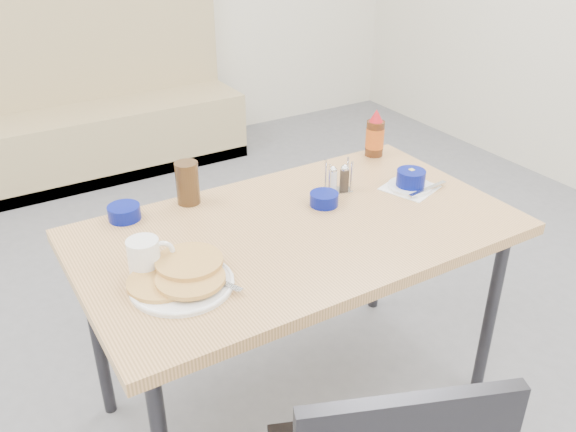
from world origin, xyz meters
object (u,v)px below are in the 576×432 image
dining_table (298,243)px  pancake_plate (181,279)px  syrup_bottle (375,136)px  coffee_mug (146,256)px  amber_tumbler (188,183)px  condiment_caddy (338,181)px  butter_bowl (324,199)px  grits_setting (411,181)px  booth_bench (96,119)px  creamer_bowl (124,213)px

dining_table → pancake_plate: size_ratio=4.89×
dining_table → syrup_bottle: size_ratio=7.26×
pancake_plate → coffee_mug: bearing=117.5°
coffee_mug → syrup_bottle: bearing=17.3°
coffee_mug → amber_tumbler: amber_tumbler is taller
condiment_caddy → amber_tumbler: bearing=173.7°
butter_bowl → condiment_caddy: condiment_caddy is taller
pancake_plate → amber_tumbler: amber_tumbler is taller
coffee_mug → amber_tumbler: (0.27, 0.34, 0.02)m
grits_setting → condiment_caddy: 0.26m
coffee_mug → syrup_bottle: syrup_bottle is taller
coffee_mug → pancake_plate: bearing=-62.5°
dining_table → coffee_mug: coffee_mug is taller
dining_table → booth_bench: bearing=90.0°
grits_setting → amber_tumbler: bearing=156.8°
creamer_bowl → butter_bowl: creamer_bowl is taller
coffee_mug → syrup_bottle: 1.13m
condiment_caddy → syrup_bottle: syrup_bottle is taller
grits_setting → butter_bowl: size_ratio=2.38×
booth_bench → pancake_plate: 2.71m
booth_bench → pancake_plate: (-0.45, -2.64, 0.43)m
dining_table → creamer_bowl: creamer_bowl is taller
amber_tumbler → butter_bowl: bearing=-33.5°
creamer_bowl → condiment_caddy: bearing=-15.2°
condiment_caddy → coffee_mug: bearing=-154.2°
creamer_bowl → syrup_bottle: size_ratio=0.55×
condiment_caddy → syrup_bottle: bearing=47.1°
pancake_plate → syrup_bottle: syrup_bottle is taller
butter_bowl → booth_bench: bearing=93.7°
dining_table → creamer_bowl: bearing=143.5°
creamer_bowl → coffee_mug: bearing=-97.4°
booth_bench → creamer_bowl: size_ratio=17.89×
grits_setting → syrup_bottle: bearing=75.7°
coffee_mug → butter_bowl: size_ratio=1.36×
grits_setting → dining_table: bearing=-176.8°
butter_bowl → syrup_bottle: bearing=31.5°
creamer_bowl → condiment_caddy: condiment_caddy is taller
coffee_mug → butter_bowl: (0.66, 0.08, -0.03)m
booth_bench → pancake_plate: booth_bench is taller
coffee_mug → creamer_bowl: (0.04, 0.34, -0.03)m
booth_bench → butter_bowl: 2.49m
dining_table → grits_setting: 0.51m
creamer_bowl → condiment_caddy: size_ratio=0.90×
dining_table → condiment_caddy: condiment_caddy is taller
pancake_plate → butter_bowl: size_ratio=2.91×
booth_bench → condiment_caddy: (0.26, -2.39, 0.45)m
creamer_bowl → syrup_bottle: syrup_bottle is taller
dining_table → grits_setting: size_ratio=5.98×
coffee_mug → booth_bench: bearing=78.7°
creamer_bowl → butter_bowl: bearing=-22.7°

